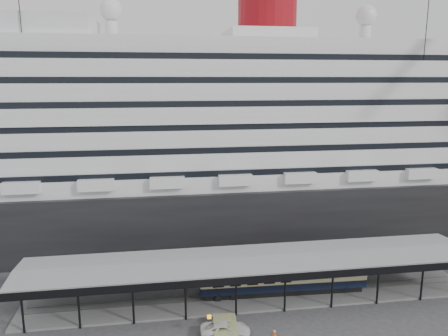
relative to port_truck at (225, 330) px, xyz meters
The scene contains 8 objects.
ground 5.67m from the port_truck, 32.38° to the left, with size 200.00×200.00×0.00m, color #343437.
cruise_ship 39.48m from the port_truck, 82.20° to the left, with size 130.00×30.00×43.90m.
platform_canopy 9.45m from the port_truck, 59.35° to the left, with size 56.00×9.18×5.30m.
port_truck is the anchor object (origin of this frame).
pullman_carriage 11.88m from the port_truck, 43.01° to the left, with size 21.08×3.42×20.62m.
traffic_cone_left 1.16m from the port_truck, 168.96° to the right, with size 0.45×0.45×0.67m.
traffic_cone_mid 1.17m from the port_truck, ahead, with size 0.38×0.38×0.74m.
traffic_cone_right 5.23m from the port_truck, ahead, with size 0.40×0.40×0.77m.
Camera 1 is at (-11.30, -44.19, 26.79)m, focal length 35.00 mm.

